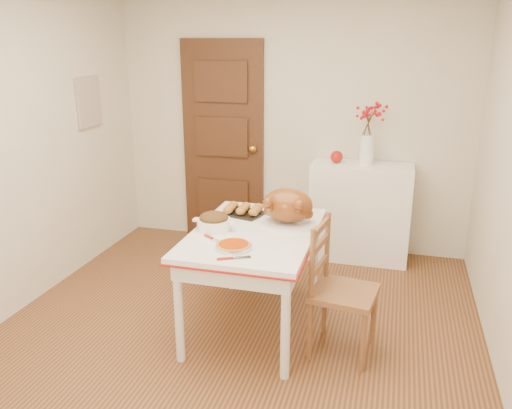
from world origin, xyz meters
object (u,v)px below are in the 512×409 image
(chair_oak, at_px, (344,290))
(pumpkin_pie, at_px, (233,245))
(sideboard, at_px, (360,212))
(kitchen_table, at_px, (254,280))
(turkey_platter, at_px, (288,207))

(chair_oak, xyz_separation_m, pumpkin_pie, (-0.71, -0.19, 0.32))
(sideboard, distance_m, pumpkin_pie, 2.01)
(sideboard, bearing_deg, pumpkin_pie, -109.79)
(kitchen_table, relative_size, chair_oak, 1.36)
(chair_oak, bearing_deg, turkey_platter, 61.16)
(kitchen_table, bearing_deg, sideboard, 67.36)
(kitchen_table, distance_m, chair_oak, 0.69)
(sideboard, bearing_deg, kitchen_table, -112.64)
(kitchen_table, height_order, pumpkin_pie, pumpkin_pie)
(turkey_platter, bearing_deg, kitchen_table, -150.52)
(kitchen_table, xyz_separation_m, chair_oak, (0.67, -0.16, 0.09))
(sideboard, height_order, kitchen_table, sideboard)
(sideboard, height_order, chair_oak, sideboard)
(kitchen_table, height_order, turkey_platter, turkey_platter)
(sideboard, distance_m, kitchen_table, 1.64)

